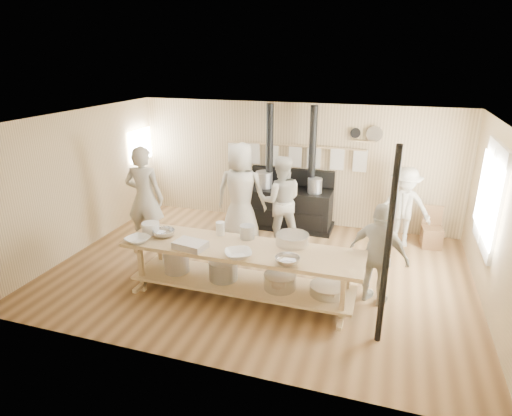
% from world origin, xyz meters
% --- Properties ---
extents(ground, '(7.00, 7.00, 0.00)m').
position_xyz_m(ground, '(0.00, 0.00, 0.00)').
color(ground, brown).
rests_on(ground, ground).
extents(room_shell, '(7.00, 7.00, 7.00)m').
position_xyz_m(room_shell, '(0.00, 0.00, 1.62)').
color(room_shell, tan).
rests_on(room_shell, ground).
extents(window_right, '(0.09, 1.50, 1.65)m').
position_xyz_m(window_right, '(3.47, 0.60, 1.50)').
color(window_right, beige).
rests_on(window_right, ground).
extents(left_opening, '(0.00, 0.90, 0.90)m').
position_xyz_m(left_opening, '(-3.45, 2.00, 1.60)').
color(left_opening, white).
rests_on(left_opening, ground).
extents(stove, '(1.90, 0.75, 2.60)m').
position_xyz_m(stove, '(-0.01, 2.12, 0.52)').
color(stove, black).
rests_on(stove, ground).
extents(towel_rail, '(3.00, 0.04, 0.47)m').
position_xyz_m(towel_rail, '(0.00, 2.40, 1.56)').
color(towel_rail, tan).
rests_on(towel_rail, ground).
extents(back_wall_shelf, '(0.63, 0.14, 0.32)m').
position_xyz_m(back_wall_shelf, '(1.46, 2.43, 2.00)').
color(back_wall_shelf, tan).
rests_on(back_wall_shelf, ground).
extents(prep_table, '(3.60, 0.90, 0.85)m').
position_xyz_m(prep_table, '(-0.01, -0.90, 0.52)').
color(prep_table, tan).
rests_on(prep_table, ground).
extents(support_post, '(0.08, 0.08, 2.60)m').
position_xyz_m(support_post, '(2.05, -1.35, 1.30)').
color(support_post, black).
rests_on(support_post, ground).
extents(cook_far_left, '(0.78, 0.56, 1.99)m').
position_xyz_m(cook_far_left, '(-2.33, 0.27, 1.00)').
color(cook_far_left, '#B0AC9C').
rests_on(cook_far_left, ground).
extents(cook_left, '(1.02, 0.90, 1.76)m').
position_xyz_m(cook_left, '(0.04, 1.24, 0.88)').
color(cook_left, '#B0AC9C').
rests_on(cook_left, ground).
extents(cook_center, '(1.04, 0.74, 1.99)m').
position_xyz_m(cook_center, '(-0.72, 1.10, 0.99)').
color(cook_center, '#B0AC9C').
rests_on(cook_center, ground).
extents(cook_right, '(0.99, 0.72, 1.57)m').
position_xyz_m(cook_right, '(1.95, -0.41, 0.78)').
color(cook_right, '#B0AC9C').
rests_on(cook_right, ground).
extents(cook_by_window, '(1.01, 0.58, 1.57)m').
position_xyz_m(cook_by_window, '(2.31, 1.87, 0.78)').
color(cook_by_window, '#B0AC9C').
rests_on(cook_by_window, ground).
extents(chair, '(0.41, 0.41, 0.79)m').
position_xyz_m(chair, '(2.88, 1.97, 0.23)').
color(chair, brown).
rests_on(chair, ground).
extents(bowl_white_a, '(0.43, 0.43, 0.08)m').
position_xyz_m(bowl_white_a, '(-1.55, -1.23, 0.89)').
color(bowl_white_a, white).
rests_on(bowl_white_a, prep_table).
extents(bowl_steel_a, '(0.48, 0.48, 0.11)m').
position_xyz_m(bowl_steel_a, '(-1.28, -0.90, 0.90)').
color(bowl_steel_a, silver).
rests_on(bowl_steel_a, prep_table).
extents(bowl_white_b, '(0.51, 0.51, 0.09)m').
position_xyz_m(bowl_white_b, '(0.07, -1.23, 0.90)').
color(bowl_white_b, white).
rests_on(bowl_white_b, prep_table).
extents(bowl_steel_b, '(0.43, 0.43, 0.11)m').
position_xyz_m(bowl_steel_b, '(0.78, -1.23, 0.90)').
color(bowl_steel_b, silver).
rests_on(bowl_steel_b, prep_table).
extents(roasting_pan, '(0.51, 0.38, 0.10)m').
position_xyz_m(roasting_pan, '(-0.70, -1.17, 0.90)').
color(roasting_pan, '#B2B2B7').
rests_on(roasting_pan, prep_table).
extents(mixing_bowl_large, '(0.64, 0.64, 0.16)m').
position_xyz_m(mixing_bowl_large, '(0.69, -0.57, 0.93)').
color(mixing_bowl_large, silver).
rests_on(mixing_bowl_large, prep_table).
extents(bucket_galv, '(0.25, 0.25, 0.21)m').
position_xyz_m(bucket_galv, '(-0.02, -0.57, 0.96)').
color(bucket_galv, gray).
rests_on(bucket_galv, prep_table).
extents(deep_bowl_enamel, '(0.34, 0.34, 0.17)m').
position_xyz_m(deep_bowl_enamel, '(-1.55, -0.85, 0.94)').
color(deep_bowl_enamel, white).
rests_on(deep_bowl_enamel, prep_table).
extents(pitcher, '(0.18, 0.18, 0.21)m').
position_xyz_m(pitcher, '(-0.47, -0.57, 0.96)').
color(pitcher, white).
rests_on(pitcher, prep_table).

